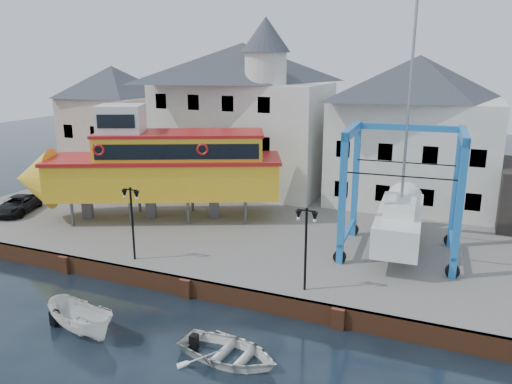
% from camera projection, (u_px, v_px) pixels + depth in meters
% --- Properties ---
extents(ground, '(140.00, 140.00, 0.00)m').
position_uv_depth(ground, '(186.00, 297.00, 25.85)').
color(ground, black).
rests_on(ground, ground).
extents(hardstanding, '(44.00, 22.00, 1.00)m').
position_uv_depth(hardstanding, '(265.00, 225.00, 35.52)').
color(hardstanding, '#605D57').
rests_on(hardstanding, ground).
extents(quay_wall, '(44.00, 0.47, 1.00)m').
position_uv_depth(quay_wall, '(187.00, 287.00, 25.81)').
color(quay_wall, brown).
rests_on(quay_wall, ground).
extents(building_pink, '(8.00, 7.00, 10.30)m').
position_uv_depth(building_pink, '(115.00, 122.00, 46.99)').
color(building_pink, '#C59C91').
rests_on(building_pink, hardstanding).
extents(building_white_main, '(14.00, 8.30, 14.00)m').
position_uv_depth(building_white_main, '(244.00, 115.00, 42.15)').
color(building_white_main, silver).
rests_on(building_white_main, hardstanding).
extents(building_white_right, '(12.00, 8.00, 11.20)m').
position_uv_depth(building_white_right, '(414.00, 132.00, 37.73)').
color(building_white_right, silver).
rests_on(building_white_right, hardstanding).
extents(lamp_post_left, '(1.12, 0.32, 4.20)m').
position_uv_depth(lamp_post_left, '(131.00, 205.00, 27.32)').
color(lamp_post_left, black).
rests_on(lamp_post_left, hardstanding).
extents(lamp_post_right, '(1.12, 0.32, 4.20)m').
position_uv_depth(lamp_post_right, '(306.00, 228.00, 23.61)').
color(lamp_post_right, black).
rests_on(lamp_post_right, hardstanding).
extents(tour_boat, '(18.40, 11.47, 7.94)m').
position_uv_depth(tour_boat, '(149.00, 166.00, 34.54)').
color(tour_boat, '#59595E').
rests_on(tour_boat, hardstanding).
extents(travel_lift, '(6.83, 9.40, 14.02)m').
position_uv_depth(travel_lift, '(401.00, 211.00, 29.04)').
color(travel_lift, '#226FB7').
rests_on(travel_lift, hardstanding).
extents(van, '(3.40, 4.83, 1.22)m').
position_uv_depth(van, '(17.00, 205.00, 36.46)').
color(van, black).
rests_on(van, hardstanding).
extents(motorboat_a, '(4.36, 2.48, 1.59)m').
position_uv_depth(motorboat_a, '(83.00, 333.00, 22.46)').
color(motorboat_a, white).
rests_on(motorboat_a, ground).
extents(motorboat_b, '(4.69, 3.56, 0.91)m').
position_uv_depth(motorboat_b, '(228.00, 359.00, 20.48)').
color(motorboat_b, white).
rests_on(motorboat_b, ground).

